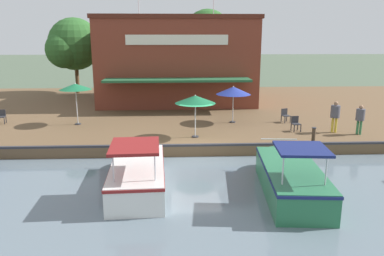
# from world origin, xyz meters

# --- Properties ---
(ground_plane) EXTENTS (220.00, 220.00, 0.00)m
(ground_plane) POSITION_xyz_m (0.00, 0.00, 0.00)
(ground_plane) COLOR #4C5B47
(quay_deck) EXTENTS (22.00, 56.00, 0.60)m
(quay_deck) POSITION_xyz_m (-11.00, 0.00, 0.30)
(quay_deck) COLOR brown
(quay_deck) RESTS_ON ground
(quay_edge_fender) EXTENTS (0.20, 50.40, 0.10)m
(quay_edge_fender) POSITION_xyz_m (-0.10, 0.00, 0.65)
(quay_edge_fender) COLOR #2D2D33
(quay_edge_fender) RESTS_ON quay_deck
(waterfront_restaurant) EXTENTS (10.80, 12.31, 8.84)m
(waterfront_restaurant) POSITION_xyz_m (-13.95, -0.81, 4.00)
(waterfront_restaurant) COLOR brown
(waterfront_restaurant) RESTS_ON quay_deck
(patio_umbrella_mid_patio_left) EXTENTS (1.92, 1.92, 2.56)m
(patio_umbrella_mid_patio_left) POSITION_xyz_m (-5.11, -6.99, 2.93)
(patio_umbrella_mid_patio_left) COLOR #B7B7B7
(patio_umbrella_mid_patio_left) RESTS_ON quay_deck
(patio_umbrella_back_row) EXTENTS (2.15, 2.15, 2.30)m
(patio_umbrella_back_row) POSITION_xyz_m (-1.79, 0.07, 2.65)
(patio_umbrella_back_row) COLOR #B7B7B7
(patio_umbrella_back_row) RESTS_ON quay_deck
(patio_umbrella_near_quay_edge) EXTENTS (2.13, 2.13, 2.30)m
(patio_umbrella_near_quay_edge) POSITION_xyz_m (-5.21, 2.61, 2.62)
(patio_umbrella_near_quay_edge) COLOR #B7B7B7
(patio_umbrella_near_quay_edge) RESTS_ON quay_deck
(cafe_chair_back_row_seat) EXTENTS (0.56, 0.56, 0.85)m
(cafe_chair_back_row_seat) POSITION_xyz_m (-5.15, 5.94, 1.08)
(cafe_chair_back_row_seat) COLOR #2D2D33
(cafe_chair_back_row_seat) RESTS_ON quay_deck
(cafe_chair_far_corner_seat) EXTENTS (0.50, 0.50, 0.85)m
(cafe_chair_far_corner_seat) POSITION_xyz_m (-2.87, 5.87, 1.08)
(cafe_chair_far_corner_seat) COLOR #2D2D33
(cafe_chair_far_corner_seat) RESTS_ON quay_deck
(cafe_chair_mid_patio) EXTENTS (0.50, 0.50, 0.85)m
(cafe_chair_mid_patio) POSITION_xyz_m (-5.62, -11.77, 1.08)
(cafe_chair_mid_patio) COLOR #2D2D33
(cafe_chair_mid_patio) RESTS_ON quay_deck
(person_near_entrance) EXTENTS (0.46, 0.46, 1.64)m
(person_near_entrance) POSITION_xyz_m (-1.95, 9.12, 1.63)
(person_near_entrance) COLOR #337547
(person_near_entrance) RESTS_ON quay_deck
(person_mid_patio) EXTENTS (0.50, 0.50, 1.78)m
(person_mid_patio) POSITION_xyz_m (-2.44, 7.93, 1.72)
(person_mid_patio) COLOR gold
(person_mid_patio) RESTS_ON quay_deck
(motorboat_distant_upstream) EXTENTS (5.94, 2.24, 2.14)m
(motorboat_distant_upstream) POSITION_xyz_m (3.38, -2.50, 0.67)
(motorboat_distant_upstream) COLOR white
(motorboat_distant_upstream) RESTS_ON river_water
(motorboat_second_along) EXTENTS (6.23, 2.48, 2.20)m
(motorboat_second_along) POSITION_xyz_m (4.11, 3.36, 0.68)
(motorboat_second_along) COLOR #287047
(motorboat_second_along) RESTS_ON river_water
(mooring_post) EXTENTS (0.22, 0.22, 0.82)m
(mooring_post) POSITION_xyz_m (-0.35, 5.99, 1.02)
(mooring_post) COLOR #473323
(mooring_post) RESTS_ON quay_deck
(tree_downstream_bank) EXTENTS (5.06, 4.82, 6.99)m
(tree_downstream_bank) POSITION_xyz_m (-18.25, -10.45, 5.05)
(tree_downstream_bank) COLOR brown
(tree_downstream_bank) RESTS_ON quay_deck
(tree_behind_restaurant) EXTENTS (4.59, 4.37, 7.76)m
(tree_behind_restaurant) POSITION_xyz_m (-18.08, 1.94, 6.05)
(tree_behind_restaurant) COLOR brown
(tree_behind_restaurant) RESTS_ON quay_deck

